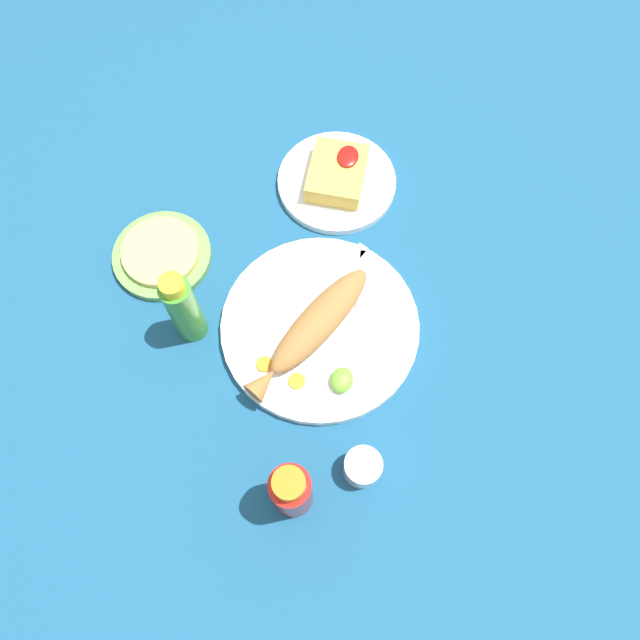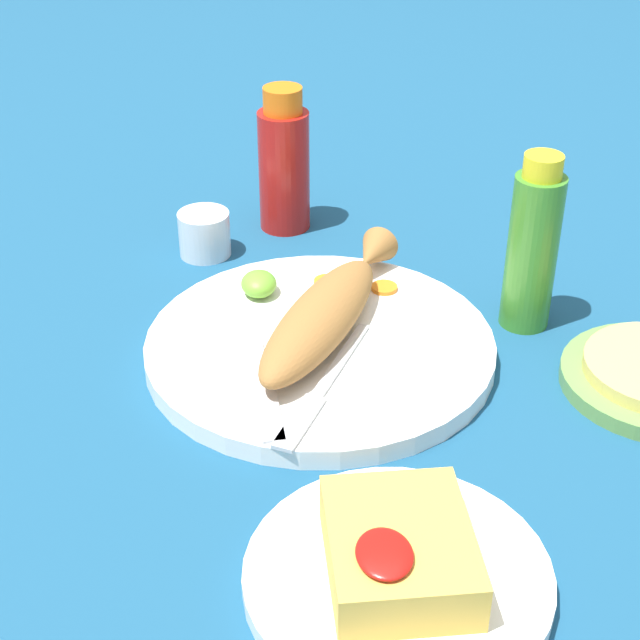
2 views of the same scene
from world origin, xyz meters
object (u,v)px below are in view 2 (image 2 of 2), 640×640
Objects in this scene: main_plate at (320,348)px; hot_sauce_bottle_green at (533,247)px; fork_near at (320,391)px; fried_fish at (327,311)px; salt_cup at (205,236)px; fork_far at (263,382)px; hot_sauce_bottle_red at (284,164)px; side_plate_fries at (397,577)px.

hot_sauce_bottle_green is at bearing 100.86° from main_plate.
hot_sauce_bottle_green reaches higher than main_plate.
fork_near reaches higher than main_plate.
salt_cup is at bearing -121.46° from fried_fish.
fried_fish is 1.49× the size of hot_sauce_bottle_green.
fork_far is at bearing -83.81° from fork_near.
fork_far is (-0.02, -0.05, 0.00)m from fork_near.
main_plate is 0.27m from hot_sauce_bottle_red.
hot_sauce_bottle_green reaches higher than salt_cup.
hot_sauce_bottle_red reaches higher than salt_cup.
salt_cup is at bearing -119.08° from hot_sauce_bottle_green.
fork_near is 0.92× the size of fork_far.
hot_sauce_bottle_red is at bearing -177.11° from main_plate.
salt_cup is 0.49m from side_plate_fries.
fried_fish is 1.58× the size of hot_sauce_bottle_red.
salt_cup is (-0.26, -0.05, 0.00)m from fork_far.
fork_near is 0.24m from hot_sauce_bottle_green.
hot_sauce_bottle_green is (-0.04, 0.20, 0.07)m from main_plate.
side_plate_fries is (0.47, 0.13, -0.01)m from salt_cup.
fork_near is 1.02× the size of hot_sauce_bottle_green.
fried_fish is 1.47× the size of fork_near.
fork_near and fork_far have the same top height.
fork_far is 0.33m from hot_sauce_bottle_red.
fork_near is (0.09, -0.01, -0.02)m from fried_fish.
fried_fish is at bearing 29.77° from salt_cup.
salt_cup is at bearing -153.43° from main_plate.
main_plate is 0.27m from side_plate_fries.
hot_sauce_bottle_green is 0.82× the size of side_plate_fries.
fried_fish is at bearing 4.70° from hot_sauce_bottle_red.
main_plate is at bearing 0.00° from fried_fish.
fried_fish reaches higher than fork_near.
fried_fish reaches higher than salt_cup.
fork_near is 0.84× the size of side_plate_fries.
fork_near is 0.05m from fork_far.
salt_cup is (-0.19, -0.11, -0.02)m from fried_fish.
salt_cup is at bearing -134.21° from fork_near.
side_plate_fries is at bearing 36.74° from fork_near.
fork_near is at bearing -170.63° from side_plate_fries.
fried_fish reaches higher than side_plate_fries.
hot_sauce_bottle_green reaches higher than fork_far.
main_plate is 1.81× the size of fork_near.
hot_sauce_bottle_red is at bearing 169.66° from fork_far.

